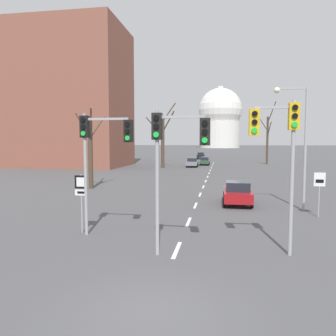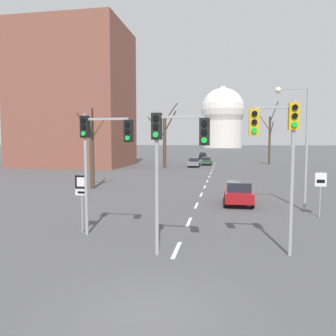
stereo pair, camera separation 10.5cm
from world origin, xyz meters
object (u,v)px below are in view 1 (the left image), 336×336
object	(u,v)px
traffic_signal_centre_tall	(173,146)
street_lamp_right	(299,134)
sedan_near_right	(205,161)
sedan_far_left	(237,193)
route_sign_post	(81,193)
speed_limit_sign	(319,186)
traffic_signal_near_left	(100,143)
traffic_signal_near_right	(280,139)
sedan_near_left	(201,155)
sedan_mid_centre	(192,162)

from	to	relation	value
traffic_signal_centre_tall	street_lamp_right	size ratio (longest dim) A/B	0.71
sedan_near_right	sedan_far_left	world-z (taller)	sedan_far_left
route_sign_post	speed_limit_sign	xyz separation A→B (m)	(11.63, 5.10, -0.13)
traffic_signal_near_left	traffic_signal_near_right	world-z (taller)	traffic_signal_near_right
traffic_signal_near_right	sedan_near_right	bearing A→B (deg)	96.23
traffic_signal_near_left	speed_limit_sign	distance (m)	12.13
traffic_signal_near_left	speed_limit_sign	size ratio (longest dim) A/B	2.13
traffic_signal_near_left	traffic_signal_near_right	distance (m)	7.47
street_lamp_right	sedan_near_left	distance (m)	59.92
speed_limit_sign	street_lamp_right	xyz separation A→B (m)	(-0.76, 1.76, 2.90)
sedan_near_left	sedan_far_left	size ratio (longest dim) A/B	1.14
traffic_signal_near_left	traffic_signal_centre_tall	xyz separation A→B (m)	(3.56, -2.04, -0.09)
traffic_signal_near_right	traffic_signal_centre_tall	xyz separation A→B (m)	(-3.79, -0.73, -0.26)
speed_limit_sign	traffic_signal_near_left	bearing A→B (deg)	-153.21
traffic_signal_centre_tall	street_lamp_right	xyz separation A→B (m)	(6.29, 9.16, 0.59)
speed_limit_sign	traffic_signal_centre_tall	bearing A→B (deg)	-133.63
speed_limit_sign	sedan_far_left	size ratio (longest dim) A/B	0.65
traffic_signal_near_left	sedan_far_left	world-z (taller)	traffic_signal_near_left
street_lamp_right	sedan_far_left	size ratio (longest dim) A/B	1.91
speed_limit_sign	street_lamp_right	size ratio (longest dim) A/B	0.34
sedan_far_left	traffic_signal_near_right	bearing A→B (deg)	-84.13
traffic_signal_near_left	sedan_near_right	bearing A→B (deg)	87.20
traffic_signal_near_left	sedan_mid_centre	bearing A→B (deg)	89.39
traffic_signal_near_left	traffic_signal_centre_tall	bearing A→B (deg)	-29.79
route_sign_post	sedan_far_left	distance (m)	11.09
speed_limit_sign	sedan_near_left	world-z (taller)	speed_limit_sign
route_sign_post	traffic_signal_near_right	bearing A→B (deg)	-10.64
traffic_signal_near_right	sedan_far_left	world-z (taller)	traffic_signal_near_right
sedan_near_left	sedan_mid_centre	distance (m)	25.57
street_lamp_right	sedan_mid_centre	size ratio (longest dim) A/B	1.80
sedan_mid_centre	sedan_far_left	xyz separation A→B (m)	(5.91, -32.08, 0.01)
traffic_signal_near_right	sedan_near_left	distance (m)	67.91
street_lamp_right	sedan_far_left	world-z (taller)	street_lamp_right
speed_limit_sign	sedan_near_right	bearing A→B (deg)	101.77
traffic_signal_near_left	traffic_signal_centre_tall	world-z (taller)	traffic_signal_near_left
traffic_signal_centre_tall	route_sign_post	xyz separation A→B (m)	(-4.57, 2.30, -2.17)
speed_limit_sign	sedan_mid_centre	size ratio (longest dim) A/B	0.61
traffic_signal_near_left	route_sign_post	world-z (taller)	traffic_signal_near_left
street_lamp_right	sedan_mid_centre	world-z (taller)	street_lamp_right
traffic_signal_near_right	sedan_mid_centre	size ratio (longest dim) A/B	1.37
speed_limit_sign	street_lamp_right	bearing A→B (deg)	113.28
traffic_signal_near_right	speed_limit_sign	world-z (taller)	traffic_signal_near_right
traffic_signal_near_left	traffic_signal_near_right	size ratio (longest dim) A/B	0.96
route_sign_post	sedan_near_right	bearing A→B (deg)	85.91
street_lamp_right	traffic_signal_near_right	bearing A→B (deg)	-106.55
sedan_mid_centre	route_sign_post	bearing A→B (deg)	-92.06
traffic_signal_near_left	sedan_near_right	world-z (taller)	traffic_signal_near_left
sedan_mid_centre	sedan_far_left	size ratio (longest dim) A/B	1.06
traffic_signal_near_left	speed_limit_sign	xyz separation A→B (m)	(10.61, 5.36, -2.40)
traffic_signal_centre_tall	traffic_signal_near_right	bearing A→B (deg)	10.89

